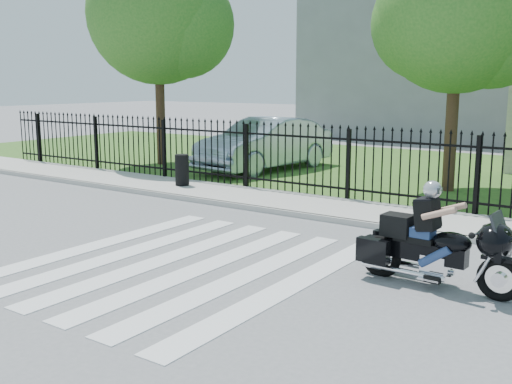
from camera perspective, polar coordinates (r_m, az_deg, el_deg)
The scene contains 12 objects.
ground at distance 9.79m, azimuth -7.13°, elevation -6.84°, with size 120.00×120.00×0.00m, color slate.
crosswalk at distance 9.79m, azimuth -7.13°, elevation -6.81°, with size 5.00×5.50×0.01m, color silver, non-canonical shape.
sidewalk at distance 13.78m, azimuth 6.85°, elevation -1.50°, with size 40.00×2.00×0.12m, color #ADAAA3.
curb at distance 12.92m, azimuth 4.76°, elevation -2.26°, with size 40.00×0.12×0.12m, color #ADAAA3.
grass_strip at distance 20.16m, azimuth 16.23°, elevation 1.81°, with size 40.00×12.00×0.02m, color #325A1E.
iron_fence at distance 14.51m, azimuth 8.77°, elevation 2.44°, with size 26.00×0.04×1.80m.
tree_left at distance 21.49m, azimuth -9.35°, elevation 16.41°, with size 4.80×4.80×7.58m.
tree_mid at distance 16.73m, azimuth 18.69°, elevation 16.00°, with size 4.20×4.20×6.78m.
building_tall at distance 34.36m, azimuth 19.63°, elevation 15.06°, with size 15.00×10.00×12.00m, color gray.
motorcycle_rider at distance 8.91m, azimuth 16.48°, elevation -4.66°, with size 2.37×0.79×1.57m.
parked_car at distance 19.79m, azimuth 0.89°, elevation 4.60°, with size 1.81×5.20×1.71m, color #9BADC3.
litter_bin at distance 16.35m, azimuth -7.06°, elevation 2.10°, with size 0.37×0.37×0.84m, color black.
Camera 1 is at (6.28, -6.93, 2.90)m, focal length 42.00 mm.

